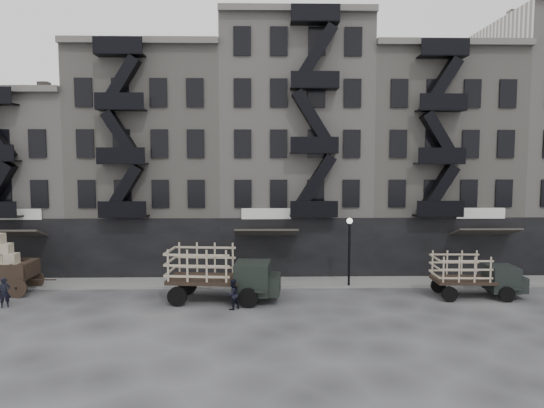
{
  "coord_description": "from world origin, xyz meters",
  "views": [
    {
      "loc": [
        -2.29,
        -26.23,
        7.67
      ],
      "look_at": [
        -1.65,
        4.0,
        5.01
      ],
      "focal_mm": 32.0,
      "sensor_mm": 36.0,
      "label": 1
    }
  ],
  "objects_px": {
    "stake_truck_west": "(220,270)",
    "pedestrian_west": "(5,293)",
    "stake_truck_east": "(475,272)",
    "pedestrian_mid": "(233,294)"
  },
  "relations": [
    {
      "from": "stake_truck_west",
      "to": "pedestrian_west",
      "type": "xyz_separation_m",
      "value": [
        -11.26,
        -0.97,
        -0.95
      ]
    },
    {
      "from": "stake_truck_east",
      "to": "pedestrian_west",
      "type": "relative_size",
      "value": 3.22
    },
    {
      "from": "stake_truck_east",
      "to": "pedestrian_west",
      "type": "bearing_deg",
      "value": -175.04
    },
    {
      "from": "stake_truck_east",
      "to": "pedestrian_mid",
      "type": "bearing_deg",
      "value": -169.88
    },
    {
      "from": "stake_truck_west",
      "to": "pedestrian_mid",
      "type": "xyz_separation_m",
      "value": [
        0.76,
        -1.57,
        -0.94
      ]
    },
    {
      "from": "stake_truck_east",
      "to": "pedestrian_mid",
      "type": "height_order",
      "value": "stake_truck_east"
    },
    {
      "from": "stake_truck_west",
      "to": "stake_truck_east",
      "type": "bearing_deg",
      "value": 6.85
    },
    {
      "from": "stake_truck_east",
      "to": "pedestrian_west",
      "type": "distance_m",
      "value": 25.64
    },
    {
      "from": "stake_truck_east",
      "to": "pedestrian_west",
      "type": "height_order",
      "value": "stake_truck_east"
    },
    {
      "from": "pedestrian_mid",
      "to": "stake_truck_east",
      "type": "bearing_deg",
      "value": 145.53
    }
  ]
}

